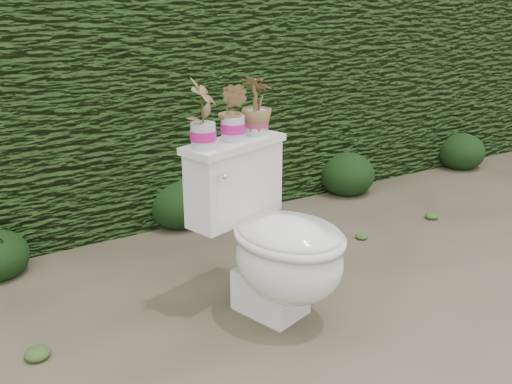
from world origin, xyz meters
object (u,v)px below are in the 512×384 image
toilet (274,242)px  potted_plant_right (257,107)px  potted_plant_center (233,114)px  potted_plant_left (203,116)px

toilet → potted_plant_right: bearing=58.0°
toilet → potted_plant_center: 0.59m
potted_plant_left → potted_plant_center: bearing=-28.1°
potted_plant_center → potted_plant_right: size_ratio=0.95×
potted_plant_left → potted_plant_right: size_ratio=1.10×
toilet → potted_plant_center: bearing=91.6°
toilet → potted_plant_left: 0.64m
potted_plant_left → potted_plant_right: bearing=-28.1°
potted_plant_left → potted_plant_center: size_ratio=1.16×
potted_plant_left → potted_plant_center: (0.17, 0.05, -0.02)m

